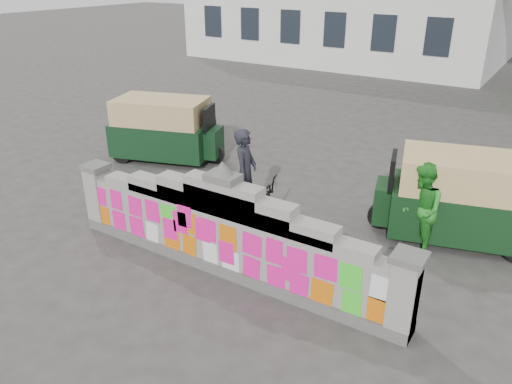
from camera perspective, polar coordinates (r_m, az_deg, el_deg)
ground at (r=8.68m, az=-3.49°, el=-8.98°), size 100.00×100.00×0.00m
parapet_wall at (r=8.29m, az=-3.65°, el=-4.67°), size 6.48×0.44×2.01m
cyclist_bike at (r=9.87m, az=-1.20°, el=-1.10°), size 2.10×1.23×1.04m
cyclist_rider at (r=9.72m, az=-1.22°, el=0.83°), size 0.59×0.74×1.77m
pedestrian at (r=9.30m, az=18.32°, el=-1.86°), size 0.97×1.04×1.70m
rickshaw_left at (r=13.49m, az=-10.34°, el=7.15°), size 3.06×2.09×1.64m
rickshaw_right at (r=9.98m, az=22.32°, el=-0.55°), size 3.11×2.02×1.67m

